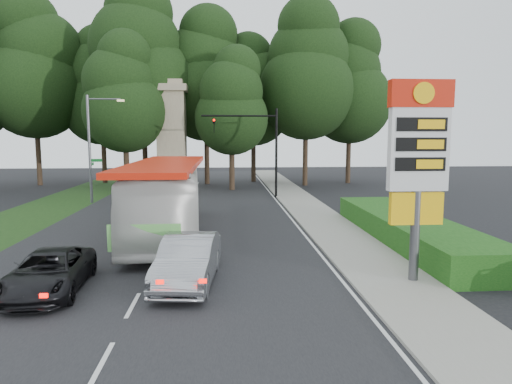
{
  "coord_description": "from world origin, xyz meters",
  "views": [
    {
      "loc": [
        2.73,
        -12.77,
        5.03
      ],
      "look_at": [
        4.36,
        10.05,
        2.2
      ],
      "focal_mm": 32.0,
      "sensor_mm": 36.0,
      "label": 1
    }
  ],
  "objects": [
    {
      "name": "tree_center_right",
      "position": [
        1.0,
        35.0,
        11.02
      ],
      "size": [
        9.24,
        9.24,
        18.15
      ],
      "color": "#2D2116",
      "rests_on": "ground"
    },
    {
      "name": "suv_charcoal",
      "position": [
        -2.94,
        1.94,
        0.66
      ],
      "size": [
        2.49,
        4.88,
        1.32
      ],
      "primitive_type": "imported",
      "rotation": [
        0.0,
        0.0,
        0.06
      ],
      "color": "black",
      "rests_on": "ground"
    },
    {
      "name": "monument",
      "position": [
        -2.0,
        30.0,
        5.1
      ],
      "size": [
        3.0,
        3.0,
        10.05
      ],
      "color": "gray",
      "rests_on": "ground"
    },
    {
      "name": "gas_station_pylon",
      "position": [
        9.2,
        1.99,
        4.45
      ],
      "size": [
        2.1,
        0.45,
        6.85
      ],
      "color": "#59595E",
      "rests_on": "ground"
    },
    {
      "name": "streetlight_signs",
      "position": [
        -6.99,
        22.01,
        4.44
      ],
      "size": [
        2.75,
        0.98,
        8.0
      ],
      "color": "#59595E",
      "rests_on": "ground"
    },
    {
      "name": "tree_west_mid",
      "position": [
        -16.0,
        35.0,
        11.69
      ],
      "size": [
        9.8,
        9.8,
        19.25
      ],
      "color": "#2D2116",
      "rests_on": "ground"
    },
    {
      "name": "traffic_signal_mast",
      "position": [
        5.68,
        24.0,
        4.67
      ],
      "size": [
        6.1,
        0.35,
        7.2
      ],
      "color": "black",
      "rests_on": "ground"
    },
    {
      "name": "tree_monument_right",
      "position": [
        3.5,
        29.5,
        8.01
      ],
      "size": [
        6.72,
        6.72,
        13.2
      ],
      "color": "#2D2116",
      "rests_on": "ground"
    },
    {
      "name": "grass_verge_left",
      "position": [
        -9.5,
        18.0,
        0.01
      ],
      "size": [
        5.0,
        50.0,
        0.02
      ],
      "primitive_type": "cube",
      "color": "#193814",
      "rests_on": "ground"
    },
    {
      "name": "tree_center_left",
      "position": [
        -5.0,
        33.0,
        12.02
      ],
      "size": [
        10.08,
        10.08,
        19.8
      ],
      "color": "#2D2116",
      "rests_on": "ground"
    },
    {
      "name": "tree_east_near",
      "position": [
        6.0,
        37.0,
        9.68
      ],
      "size": [
        8.12,
        8.12,
        15.95
      ],
      "color": "#2D2116",
      "rests_on": "ground"
    },
    {
      "name": "road_surface",
      "position": [
        0.0,
        12.0,
        0.01
      ],
      "size": [
        14.0,
        80.0,
        0.02
      ],
      "primitive_type": "cube",
      "color": "black",
      "rests_on": "ground"
    },
    {
      "name": "tree_far_east",
      "position": [
        16.0,
        35.0,
        10.35
      ],
      "size": [
        8.68,
        8.68,
        17.05
      ],
      "color": "#2D2116",
      "rests_on": "ground"
    },
    {
      "name": "transit_bus",
      "position": [
        -0.17,
        10.28,
        1.86
      ],
      "size": [
        3.94,
        13.5,
        3.72
      ],
      "primitive_type": "imported",
      "rotation": [
        0.0,
        0.0,
        0.06
      ],
      "color": "silver",
      "rests_on": "ground"
    },
    {
      "name": "hedge",
      "position": [
        11.5,
        8.0,
        0.6
      ],
      "size": [
        3.0,
        14.0,
        1.2
      ],
      "primitive_type": "cube",
      "color": "#164713",
      "rests_on": "ground"
    },
    {
      "name": "tree_east_mid",
      "position": [
        11.0,
        33.0,
        11.35
      ],
      "size": [
        9.52,
        9.52,
        18.7
      ],
      "color": "#2D2116",
      "rests_on": "ground"
    },
    {
      "name": "sidewalk_right",
      "position": [
        8.5,
        12.0,
        0.06
      ],
      "size": [
        3.0,
        80.0,
        0.12
      ],
      "primitive_type": "cube",
      "color": "gray",
      "rests_on": "ground"
    },
    {
      "name": "sedan_silver",
      "position": [
        1.5,
        2.47,
        0.82
      ],
      "size": [
        2.19,
        5.12,
        1.64
      ],
      "primitive_type": "imported",
      "rotation": [
        0.0,
        0.0,
        -0.09
      ],
      "color": "#9D9EA4",
      "rests_on": "ground"
    },
    {
      "name": "tree_monument_left",
      "position": [
        -6.0,
        29.0,
        8.68
      ],
      "size": [
        7.28,
        7.28,
        14.3
      ],
      "color": "#2D2116",
      "rests_on": "ground"
    },
    {
      "name": "ground",
      "position": [
        0.0,
        0.0,
        0.0
      ],
      "size": [
        120.0,
        120.0,
        0.0
      ],
      "primitive_type": "plane",
      "color": "black",
      "rests_on": "ground"
    },
    {
      "name": "tree_west_near",
      "position": [
        -10.0,
        37.0,
        10.02
      ],
      "size": [
        8.4,
        8.4,
        16.5
      ],
      "color": "#2D2116",
      "rests_on": "ground"
    }
  ]
}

